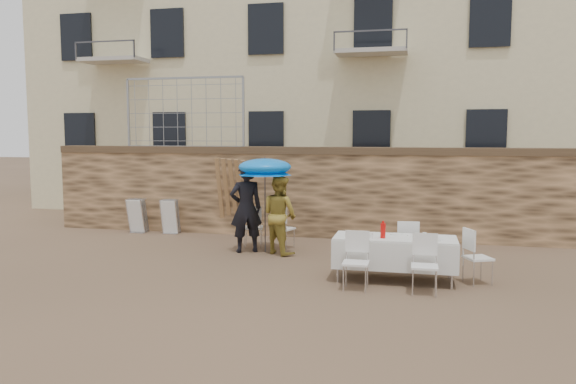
% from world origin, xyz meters
% --- Properties ---
extents(ground, '(80.00, 80.00, 0.00)m').
position_xyz_m(ground, '(0.00, 0.00, 0.00)').
color(ground, brown).
rests_on(ground, ground).
extents(stone_wall, '(13.00, 0.50, 2.20)m').
position_xyz_m(stone_wall, '(0.00, 5.00, 1.10)').
color(stone_wall, olive).
rests_on(stone_wall, ground).
extents(chain_link_fence, '(3.20, 0.06, 1.80)m').
position_xyz_m(chain_link_fence, '(-3.00, 5.00, 3.10)').
color(chain_link_fence, gray).
rests_on(chain_link_fence, stone_wall).
extents(man_suit, '(0.84, 0.74, 1.93)m').
position_xyz_m(man_suit, '(-0.67, 2.79, 0.96)').
color(man_suit, black).
rests_on(man_suit, ground).
extents(woman_dress, '(1.04, 0.99, 1.69)m').
position_xyz_m(woman_dress, '(0.08, 2.79, 0.85)').
color(woman_dress, gold).
rests_on(woman_dress, ground).
extents(umbrella, '(1.19, 1.19, 1.91)m').
position_xyz_m(umbrella, '(-0.27, 2.89, 1.79)').
color(umbrella, '#3F3F44').
rests_on(umbrella, ground).
extents(couple_chair_left, '(0.57, 0.57, 0.96)m').
position_xyz_m(couple_chair_left, '(-0.67, 3.34, 0.48)').
color(couple_chair_left, white).
rests_on(couple_chair_left, ground).
extents(couple_chair_right, '(0.61, 0.61, 0.96)m').
position_xyz_m(couple_chair_right, '(0.03, 3.34, 0.48)').
color(couple_chair_right, white).
rests_on(couple_chair_right, ground).
extents(banquet_table, '(2.10, 0.85, 0.78)m').
position_xyz_m(banquet_table, '(2.57, 1.08, 0.73)').
color(banquet_table, silver).
rests_on(banquet_table, ground).
extents(soda_bottle, '(0.09, 0.09, 0.26)m').
position_xyz_m(soda_bottle, '(2.37, 0.93, 0.91)').
color(soda_bottle, red).
rests_on(soda_bottle, banquet_table).
extents(table_chair_front_left, '(0.48, 0.48, 0.96)m').
position_xyz_m(table_chair_front_left, '(1.97, 0.33, 0.48)').
color(table_chair_front_left, white).
rests_on(table_chair_front_left, ground).
extents(table_chair_front_right, '(0.48, 0.48, 0.96)m').
position_xyz_m(table_chair_front_right, '(3.07, 0.33, 0.48)').
color(table_chair_front_right, white).
rests_on(table_chair_front_right, ground).
extents(table_chair_back, '(0.53, 0.53, 0.96)m').
position_xyz_m(table_chair_back, '(2.77, 1.88, 0.48)').
color(table_chair_back, white).
rests_on(table_chair_back, ground).
extents(table_chair_side, '(0.63, 0.63, 0.96)m').
position_xyz_m(table_chair_side, '(3.97, 1.18, 0.48)').
color(table_chair_side, white).
rests_on(table_chair_side, ground).
extents(chair_stack_left, '(0.46, 0.40, 0.92)m').
position_xyz_m(chair_stack_left, '(-4.11, 4.55, 0.46)').
color(chair_stack_left, white).
rests_on(chair_stack_left, ground).
extents(chair_stack_right, '(0.46, 0.32, 0.92)m').
position_xyz_m(chair_stack_right, '(-3.21, 4.55, 0.46)').
color(chair_stack_right, white).
rests_on(chair_stack_right, ground).
extents(wood_planks, '(0.70, 0.20, 2.00)m').
position_xyz_m(wood_planks, '(-1.61, 4.62, 1.00)').
color(wood_planks, '#A37749').
rests_on(wood_planks, ground).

